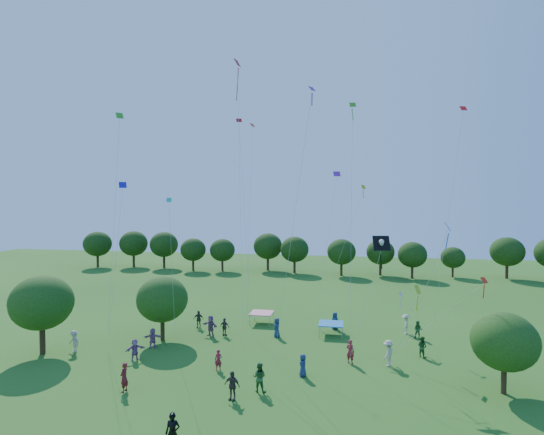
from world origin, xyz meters
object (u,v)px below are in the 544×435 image
(near_tree_west, at_px, (42,303))
(near_tree_east, at_px, (505,341))
(tent_red_stripe, at_px, (262,313))
(red_high_kite, at_px, (238,105))
(pirate_kite, at_px, (381,244))
(man_in_black, at_px, (173,433))
(tent_blue, at_px, (331,324))
(near_tree_north, at_px, (162,299))

(near_tree_west, height_order, near_tree_east, near_tree_west)
(tent_red_stripe, relative_size, red_high_kite, 0.09)
(pirate_kite, xyz_separation_m, red_high_kite, (-12.30, 5.25, 11.88))
(man_in_black, relative_size, pirate_kite, 0.23)
(near_tree_east, bearing_deg, tent_blue, 138.63)
(tent_red_stripe, relative_size, man_in_black, 1.13)
(near_tree_north, distance_m, tent_red_stripe, 10.39)
(pirate_kite, bearing_deg, tent_red_stripe, 140.45)
(tent_blue, bearing_deg, pirate_kite, -58.86)
(tent_red_stripe, bearing_deg, pirate_kite, -39.55)
(red_high_kite, bearing_deg, man_in_black, -84.80)
(near_tree_west, distance_m, man_in_black, 19.32)
(near_tree_east, bearing_deg, red_high_kite, 156.14)
(near_tree_north, xyz_separation_m, pirate_kite, (18.45, -2.33, 5.39))
(man_in_black, bearing_deg, tent_blue, 60.51)
(near_tree_west, relative_size, near_tree_east, 1.22)
(tent_red_stripe, height_order, man_in_black, man_in_black)
(tent_red_stripe, bearing_deg, red_high_kite, -109.61)
(near_tree_west, height_order, tent_red_stripe, near_tree_west)
(red_high_kite, bearing_deg, pirate_kite, -23.09)
(tent_red_stripe, distance_m, red_high_kite, 20.28)
(near_tree_east, distance_m, man_in_black, 20.65)
(near_tree_west, height_order, red_high_kite, red_high_kite)
(near_tree_east, distance_m, tent_red_stripe, 22.31)
(man_in_black, relative_size, red_high_kite, 0.08)
(pirate_kite, relative_size, red_high_kite, 0.34)
(near_tree_west, relative_size, tent_blue, 2.86)
(man_in_black, bearing_deg, near_tree_north, 105.79)
(red_high_kite, bearing_deg, near_tree_west, -150.85)
(near_tree_west, distance_m, near_tree_east, 33.80)
(near_tree_north, relative_size, tent_blue, 2.57)
(tent_red_stripe, distance_m, pirate_kite, 16.30)
(man_in_black, bearing_deg, red_high_kite, 84.38)
(near_tree_north, xyz_separation_m, tent_red_stripe, (7.50, 6.71, -2.60))
(near_tree_north, relative_size, near_tree_east, 1.09)
(near_tree_east, distance_m, red_high_kite, 27.80)
(tent_red_stripe, distance_m, tent_blue, 7.47)
(man_in_black, height_order, red_high_kite, red_high_kite)
(near_tree_east, xyz_separation_m, red_high_kite, (-19.69, 8.71, 17.58))
(near_tree_east, bearing_deg, man_in_black, -151.35)
(near_tree_west, xyz_separation_m, near_tree_north, (7.95, 4.95, -0.49))
(near_tree_north, bearing_deg, pirate_kite, -7.21)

